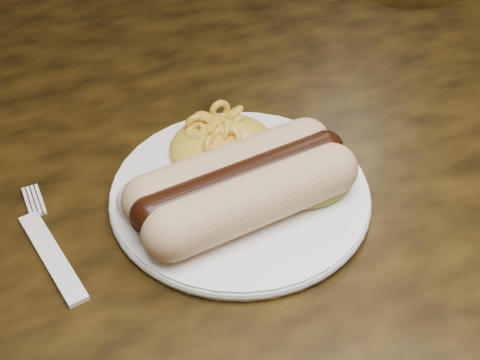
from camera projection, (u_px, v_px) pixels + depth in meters
name	position (u px, v px, depth m)	size (l,w,h in m)	color
table	(212.00, 149.00, 0.73)	(1.60, 0.90, 0.75)	#3F2A0A
plate	(240.00, 194.00, 0.53)	(0.21, 0.21, 0.01)	white
hotdog	(243.00, 184.00, 0.50)	(0.15, 0.08, 0.04)	#E8BA84
mac_and_cheese	(222.00, 133.00, 0.56)	(0.09, 0.08, 0.03)	gold
sour_cream	(144.00, 195.00, 0.51)	(0.04, 0.04, 0.03)	white
taco_salad	(302.00, 162.00, 0.53)	(0.09, 0.08, 0.04)	#A57324
fork	(52.00, 257.00, 0.49)	(0.02, 0.12, 0.00)	white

